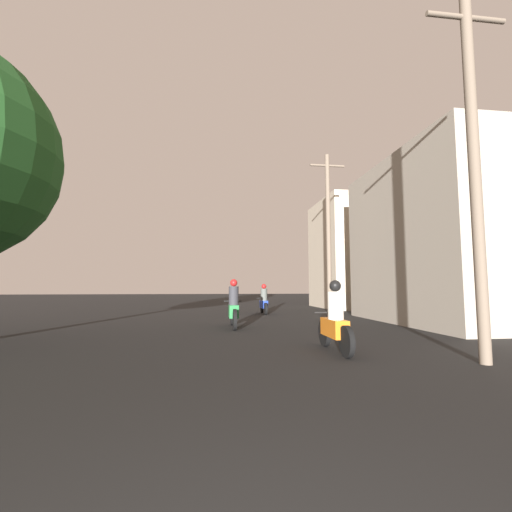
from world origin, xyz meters
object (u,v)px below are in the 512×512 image
Objects in this scene: building_right_far at (363,254)px; utility_pole_near at (474,161)px; building_right_near at (448,240)px; motorcycle_blue at (264,302)px; utility_pole_far at (328,231)px; motorcycle_orange at (335,323)px; motorcycle_green at (233,308)px.

utility_pole_near is at bearing -107.52° from building_right_far.
utility_pole_near is at bearing -123.09° from building_right_near.
utility_pole_far reaches higher than motorcycle_blue.
motorcycle_blue is 0.26× the size of building_right_near.
motorcycle_blue is at bearing 141.09° from building_right_near.
building_right_far is (0.76, 9.01, 0.31)m from building_right_near.
building_right_near is 4.73m from utility_pole_far.
motorcycle_orange reaches higher than motorcycle_blue.
building_right_near reaches higher than motorcycle_orange.
building_right_far is at bearing 85.17° from building_right_near.
motorcycle_green is at bearing 119.18° from motorcycle_orange.
building_right_far is (8.82, 9.41, 2.74)m from motorcycle_green.
utility_pole_far is (-3.61, 2.95, 0.76)m from building_right_near.
building_right_near is 1.05× the size of utility_pole_near.
utility_pole_far is (2.61, 7.73, 3.25)m from motorcycle_orange.
motorcycle_green is at bearing -177.21° from building_right_near.
motorcycle_orange is 0.27× the size of utility_pole_near.
utility_pole_near is at bearing -56.93° from motorcycle_green.
utility_pole_far reaches higher than motorcycle_green.
motorcycle_orange is 0.91× the size of motorcycle_green.
building_right_near is 9.05m from building_right_far.
motorcycle_blue is (1.81, 5.43, -0.05)m from motorcycle_green.
building_right_far reaches higher than motorcycle_green.
utility_pole_far is (0.43, 9.15, 0.21)m from utility_pole_near.
motorcycle_green is 6.42m from utility_pole_far.
utility_pole_near is at bearing -26.63° from motorcycle_orange.
utility_pole_near is 0.94× the size of utility_pole_far.
utility_pole_near reaches higher than motorcycle_blue.
motorcycle_green is 7.67m from utility_pole_near.
motorcycle_blue is 8.40m from building_right_near.
utility_pole_far reaches higher than building_right_far.
utility_pole_far is (2.63, -2.09, 3.25)m from motorcycle_blue.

